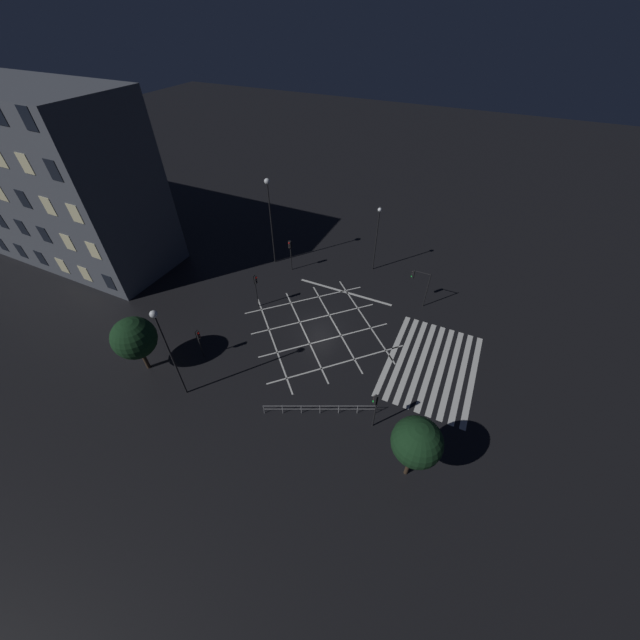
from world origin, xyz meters
TOP-DOWN VIEW (x-y plane):
  - ground_plane at (0.00, 0.00)m, footprint 200.00×200.00m
  - road_markings at (0.32, -8.19)m, footprint 16.51×23.33m
  - office_building at (-0.01, 39.47)m, footprint 10.06×37.12m
  - traffic_light_median_north at (0.36, 7.45)m, footprint 0.36×0.39m
  - traffic_light_ne_main at (7.86, 7.54)m, footprint 0.39×0.36m
  - traffic_light_nw_cross at (-7.95, 8.14)m, footprint 0.36×0.39m
  - traffic_light_se_cross at (7.94, -7.64)m, footprint 0.36×1.96m
  - traffic_light_sw_cross at (-8.11, -8.28)m, footprint 0.36×0.39m
  - street_lamp_east at (-11.83, 6.97)m, footprint 0.54×0.54m
  - street_lamp_west at (8.54, 10.25)m, footprint 0.62×0.62m
  - street_lamp_far at (12.27, -1.37)m, footprint 0.45×0.45m
  - street_tree_near at (-11.12, 11.94)m, footprint 3.65×3.65m
  - street_tree_far at (-10.65, -11.71)m, footprint 3.28×3.28m
  - pedestrian_railing at (-8.85, -4.16)m, footprint 3.87×8.18m

SIDE VIEW (x-z plane):
  - ground_plane at x=0.00m, z-range 0.00..0.00m
  - road_markings at x=0.32m, z-range 0.00..0.01m
  - pedestrian_railing at x=-8.85m, z-range 0.15..1.20m
  - traffic_light_nw_cross at x=-7.95m, z-range 0.73..4.10m
  - traffic_light_sw_cross at x=-8.11m, z-range 0.85..4.77m
  - traffic_light_ne_main at x=7.86m, z-range 0.86..4.88m
  - traffic_light_median_north at x=0.36m, z-range 0.87..4.93m
  - traffic_light_se_cross at x=7.94m, z-range 0.97..5.23m
  - street_tree_near at x=-11.12m, z-range 0.97..6.59m
  - street_tree_far at x=-10.65m, z-range 1.33..7.29m
  - street_lamp_far at x=12.27m, z-range 1.31..9.25m
  - street_lamp_east at x=-11.83m, z-range 1.95..11.16m
  - street_lamp_west at x=8.54m, z-range 2.62..13.11m
  - office_building at x=-0.01m, z-range 0.00..18.80m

